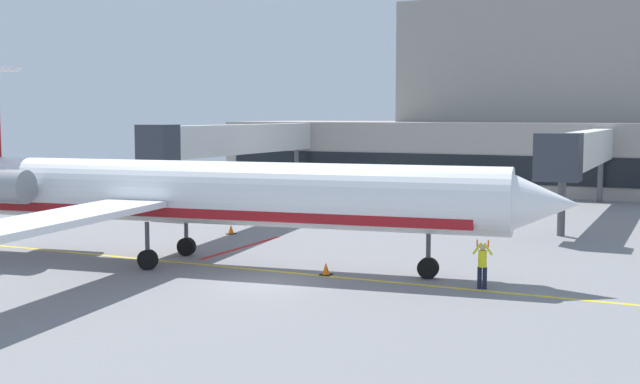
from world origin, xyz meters
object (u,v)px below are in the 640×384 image
object	(u,v)px
fuel_tank	(305,183)
marshaller	(482,264)
baggage_tug	(343,201)
regional_jet	(183,192)

from	to	relation	value
fuel_tank	marshaller	xyz separation A→B (m)	(20.31, -25.18, -0.58)
baggage_tug	fuel_tank	xyz separation A→B (m)	(-6.00, 6.23, 0.54)
marshaller	fuel_tank	bearing A→B (deg)	128.89
fuel_tank	marshaller	size ratio (longest dim) A/B	4.41
regional_jet	fuel_tank	xyz separation A→B (m)	(-6.31, 25.61, -1.75)
fuel_tank	regional_jet	bearing A→B (deg)	-76.16
baggage_tug	marshaller	size ratio (longest dim) A/B	1.95
regional_jet	fuel_tank	world-z (taller)	regional_jet
regional_jet	fuel_tank	bearing A→B (deg)	103.84
baggage_tug	marshaller	xyz separation A→B (m)	(14.31, -18.95, -0.03)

